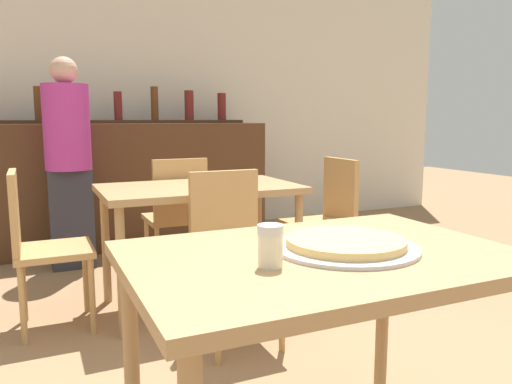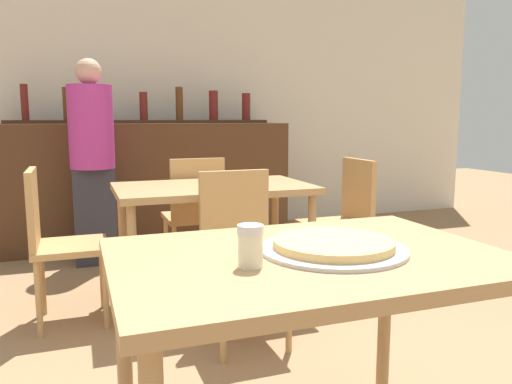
{
  "view_description": "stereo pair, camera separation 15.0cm",
  "coord_description": "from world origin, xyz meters",
  "px_view_note": "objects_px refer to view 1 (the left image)",
  "views": [
    {
      "loc": [
        -0.76,
        -1.21,
        1.16
      ],
      "look_at": [
        0.04,
        0.55,
        0.87
      ],
      "focal_mm": 35.0,
      "sensor_mm": 36.0,
      "label": 1
    },
    {
      "loc": [
        -0.62,
        -1.27,
        1.16
      ],
      "look_at": [
        0.04,
        0.55,
        0.87
      ],
      "focal_mm": 35.0,
      "sensor_mm": 36.0,
      "label": 2
    }
  ],
  "objects_px": {
    "chair_far_side_back": "(177,210)",
    "chair_far_side_left": "(38,239)",
    "pizza_tray": "(345,244)",
    "person_standing": "(68,157)",
    "chair_far_side_front": "(232,244)",
    "cheese_shaker": "(270,246)",
    "chair_far_side_right": "(327,213)"
  },
  "relations": [
    {
      "from": "chair_far_side_back",
      "to": "chair_far_side_left",
      "type": "relative_size",
      "value": 1.0
    },
    {
      "from": "pizza_tray",
      "to": "person_standing",
      "type": "relative_size",
      "value": 0.27
    },
    {
      "from": "chair_far_side_front",
      "to": "pizza_tray",
      "type": "distance_m",
      "value": 1.18
    },
    {
      "from": "chair_far_side_left",
      "to": "cheese_shaker",
      "type": "distance_m",
      "value": 1.85
    },
    {
      "from": "cheese_shaker",
      "to": "person_standing",
      "type": "xyz_separation_m",
      "value": [
        -0.29,
        2.9,
        0.04
      ]
    },
    {
      "from": "pizza_tray",
      "to": "cheese_shaker",
      "type": "distance_m",
      "value": 0.29
    },
    {
      "from": "cheese_shaker",
      "to": "chair_far_side_right",
      "type": "bearing_deg",
      "value": 53.52
    },
    {
      "from": "person_standing",
      "to": "chair_far_side_front",
      "type": "bearing_deg",
      "value": -68.63
    },
    {
      "from": "chair_far_side_back",
      "to": "cheese_shaker",
      "type": "bearing_deg",
      "value": 80.76
    },
    {
      "from": "chair_far_side_front",
      "to": "chair_far_side_right",
      "type": "height_order",
      "value": "same"
    },
    {
      "from": "chair_far_side_right",
      "to": "cheese_shaker",
      "type": "bearing_deg",
      "value": -36.48
    },
    {
      "from": "chair_far_side_right",
      "to": "chair_far_side_back",
      "type": "bearing_deg",
      "value": -119.77
    },
    {
      "from": "chair_far_side_right",
      "to": "person_standing",
      "type": "bearing_deg",
      "value": -126.47
    },
    {
      "from": "chair_far_side_left",
      "to": "person_standing",
      "type": "bearing_deg",
      "value": -12.33
    },
    {
      "from": "chair_far_side_right",
      "to": "chair_far_side_left",
      "type": "bearing_deg",
      "value": -90.0
    },
    {
      "from": "chair_far_side_left",
      "to": "cheese_shaker",
      "type": "height_order",
      "value": "same"
    },
    {
      "from": "chair_far_side_left",
      "to": "chair_far_side_right",
      "type": "xyz_separation_m",
      "value": [
        1.83,
        0.0,
        0.0
      ]
    },
    {
      "from": "cheese_shaker",
      "to": "person_standing",
      "type": "height_order",
      "value": "person_standing"
    },
    {
      "from": "chair_far_side_left",
      "to": "pizza_tray",
      "type": "relative_size",
      "value": 2.05
    },
    {
      "from": "chair_far_side_right",
      "to": "person_standing",
      "type": "distance_m",
      "value": 2.0
    },
    {
      "from": "chair_far_side_back",
      "to": "person_standing",
      "type": "relative_size",
      "value": 0.55
    },
    {
      "from": "chair_far_side_right",
      "to": "cheese_shaker",
      "type": "relative_size",
      "value": 7.8
    },
    {
      "from": "pizza_tray",
      "to": "chair_far_side_right",
      "type": "bearing_deg",
      "value": 58.99
    },
    {
      "from": "chair_far_side_back",
      "to": "person_standing",
      "type": "distance_m",
      "value": 0.99
    },
    {
      "from": "chair_far_side_back",
      "to": "cheese_shaker",
      "type": "height_order",
      "value": "same"
    },
    {
      "from": "cheese_shaker",
      "to": "person_standing",
      "type": "distance_m",
      "value": 2.92
    },
    {
      "from": "chair_far_side_front",
      "to": "chair_far_side_back",
      "type": "distance_m",
      "value": 1.05
    },
    {
      "from": "person_standing",
      "to": "chair_far_side_left",
      "type": "bearing_deg",
      "value": -102.33
    },
    {
      "from": "chair_far_side_left",
      "to": "pizza_tray",
      "type": "height_order",
      "value": "chair_far_side_left"
    },
    {
      "from": "cheese_shaker",
      "to": "person_standing",
      "type": "bearing_deg",
      "value": 95.78
    },
    {
      "from": "chair_far_side_right",
      "to": "cheese_shaker",
      "type": "distance_m",
      "value": 2.18
    },
    {
      "from": "pizza_tray",
      "to": "person_standing",
      "type": "bearing_deg",
      "value": 101.42
    }
  ]
}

